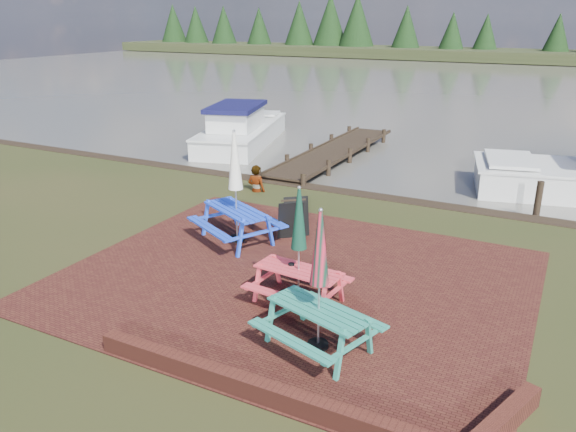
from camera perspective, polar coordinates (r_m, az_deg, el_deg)
The scene contains 12 objects.
ground at distance 10.59m, azimuth -1.79°, elevation -8.53°, with size 120.00×120.00×0.00m, color black.
paving at distance 11.38m, azimuth 0.66°, elevation -6.37°, with size 9.00×7.50×0.02m, color #391612.
brick_wall at distance 7.89m, azimuth 3.66°, elevation -18.35°, with size 6.21×1.79×0.30m.
water at distance 45.65m, azimuth 21.81°, elevation 12.04°, with size 120.00×60.00×0.02m, color #424038.
far_treeline at distance 74.31m, azimuth 24.79°, elevation 16.67°, with size 120.00×10.00×8.10m.
picnic_table_teal at distance 8.81m, azimuth 3.15°, elevation -8.75°, with size 2.05×1.93×2.33m.
picnic_table_red at distance 10.17m, azimuth 1.09°, elevation -4.89°, with size 1.71×1.55×2.22m.
picnic_table_blue at distance 12.98m, azimuth -5.28°, elevation 1.23°, with size 2.44×2.35×2.61m.
chalkboard at distance 13.25m, azimuth 0.56°, elevation -0.23°, with size 0.61×0.87×0.95m.
jetty at distance 21.59m, azimuth 4.59°, elevation 6.54°, with size 1.76×9.08×1.00m.
boat_jetty at distance 23.96m, azimuth -4.78°, elevation 8.54°, with size 4.14×7.25×1.99m.
person at distance 16.78m, azimuth -3.27°, elevation 5.14°, with size 0.58×0.38×1.60m, color gray.
Camera 1 is at (4.56, -8.15, 5.01)m, focal length 35.00 mm.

